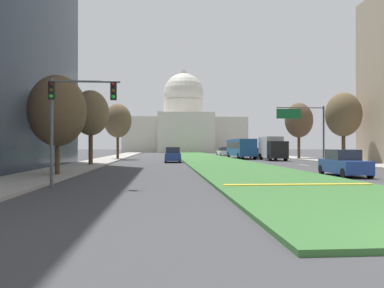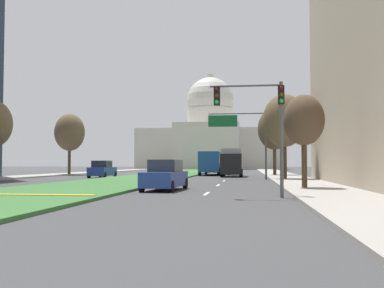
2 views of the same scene
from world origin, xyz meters
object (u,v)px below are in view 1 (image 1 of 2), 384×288
object	(u,v)px
street_tree_left_near	(57,111)
sedan_midblock	(173,155)
traffic_light_near_left	(70,108)
sedan_distant	(259,153)
city_bus	(241,147)
capitol_building	(184,126)
street_tree_left_far	(118,121)
street_tree_right_far	(299,120)
sedan_far_horizon	(223,152)
street_tree_left_mid	(91,113)
overhead_guide_sign	(306,122)
box_truck_delivery	(272,148)
sedan_very_far	(227,151)
sedan_lead_stopped	(344,164)
street_tree_right_mid	(343,115)

from	to	relation	value
street_tree_left_near	sedan_midblock	world-z (taller)	street_tree_left_near
traffic_light_near_left	sedan_distant	distance (m)	43.78
city_bus	capitol_building	bearing A→B (deg)	95.07
street_tree_left_far	street_tree_right_far	size ratio (longest dim) A/B	0.97
street_tree_right_far	sedan_distant	bearing A→B (deg)	143.02
traffic_light_near_left	sedan_midblock	bearing A→B (deg)	78.32
street_tree_left_far	city_bus	bearing A→B (deg)	9.23
traffic_light_near_left	sedan_far_horizon	world-z (taller)	traffic_light_near_left
street_tree_left_mid	sedan_distant	world-z (taller)	street_tree_left_mid
capitol_building	overhead_guide_sign	distance (m)	77.58
sedan_midblock	box_truck_delivery	world-z (taller)	box_truck_delivery
street_tree_left_mid	street_tree_right_far	world-z (taller)	street_tree_right_far
sedan_midblock	sedan_distant	xyz separation A→B (m)	(13.67, 12.57, -0.07)
street_tree_left_near	sedan_far_horizon	size ratio (longest dim) A/B	1.50
sedan_midblock	sedan_very_far	bearing A→B (deg)	71.77
street_tree_left_mid	capitol_building	bearing A→B (deg)	80.50
city_bus	overhead_guide_sign	bearing A→B (deg)	-74.50
street_tree_left_mid	city_bus	xyz separation A→B (m)	(18.96, 19.49, -3.41)
street_tree_left_far	traffic_light_near_left	bearing A→B (deg)	-86.71
sedan_lead_stopped	sedan_distant	distance (m)	33.60
street_tree_left_far	box_truck_delivery	xyz separation A→B (m)	(21.17, -4.27, -3.84)
street_tree_right_far	city_bus	distance (m)	9.49
overhead_guide_sign	sedan_far_horizon	xyz separation A→B (m)	(-4.43, 31.82, -3.88)
street_tree_left_near	street_tree_right_mid	world-z (taller)	street_tree_right_mid
street_tree_right_far	sedan_midblock	distance (m)	21.17
street_tree_left_mid	sedan_distant	size ratio (longest dim) A/B	1.65
sedan_distant	sedan_very_far	world-z (taller)	sedan_very_far
street_tree_left_near	sedan_lead_stopped	world-z (taller)	street_tree_left_near
traffic_light_near_left	sedan_very_far	distance (m)	69.67
box_truck_delivery	street_tree_right_mid	bearing A→B (deg)	-62.23
street_tree_left_mid	sedan_far_horizon	xyz separation A→B (m)	(18.84, 35.78, -4.41)
street_tree_right_far	sedan_lead_stopped	world-z (taller)	street_tree_right_far
overhead_guide_sign	sedan_distant	size ratio (longest dim) A/B	1.44
box_truck_delivery	city_bus	size ratio (longest dim) A/B	0.58
street_tree_right_mid	sedan_midblock	distance (m)	19.82
sedan_very_far	city_bus	bearing A→B (deg)	-95.25
street_tree_left_far	sedan_lead_stopped	xyz separation A→B (m)	(18.31, -30.29, -4.71)
street_tree_right_far	street_tree_left_near	bearing A→B (deg)	-132.69
traffic_light_near_left	sedan_very_far	bearing A→B (deg)	74.33
street_tree_left_mid	sedan_midblock	distance (m)	11.73
traffic_light_near_left	sedan_distant	world-z (taller)	traffic_light_near_left
sedan_lead_stopped	sedan_far_horizon	xyz separation A→B (m)	(-0.12, 49.56, -0.05)
street_tree_left_mid	street_tree_right_mid	world-z (taller)	street_tree_right_mid
street_tree_right_mid	city_bus	xyz separation A→B (m)	(-8.00, 17.00, -3.64)
street_tree_left_far	sedan_distant	bearing A→B (deg)	8.52
street_tree_left_mid	sedan_distant	distance (m)	29.79
street_tree_right_mid	street_tree_left_far	xyz separation A→B (m)	(-26.31, 14.02, 0.11)
sedan_lead_stopped	box_truck_delivery	distance (m)	26.19
sedan_far_horizon	city_bus	bearing A→B (deg)	-89.58
city_bus	street_tree_right_mid	bearing A→B (deg)	-64.78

